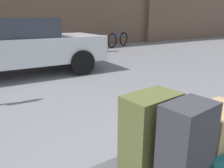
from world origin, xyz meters
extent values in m
cylinder|color=black|center=(0.46, 0.30, 0.12)|extent=(0.24, 0.06, 0.24)
cube|color=#144C51|center=(0.16, 0.00, 0.44)|extent=(0.65, 0.51, 0.21)
cube|color=#4C5128|center=(-0.35, 0.18, 0.63)|extent=(0.41, 0.27, 0.59)
cube|color=#2D2D33|center=(-0.31, -0.09, 0.64)|extent=(0.34, 0.24, 0.61)
cube|color=#9E7F56|center=(0.16, 0.00, 0.67)|extent=(0.45, 0.30, 0.24)
cube|color=silver|center=(-0.29, 5.21, 0.64)|extent=(4.37, 1.99, 0.64)
cube|color=#2D333D|center=(-0.54, 5.22, 1.19)|extent=(2.48, 1.69, 0.46)
cylinder|color=black|center=(1.16, 6.00, 0.32)|extent=(0.65, 0.25, 0.64)
cylinder|color=black|center=(1.09, 4.30, 0.32)|extent=(0.65, 0.25, 0.64)
torus|color=black|center=(4.69, 8.40, 0.36)|extent=(0.69, 0.32, 0.72)
torus|color=black|center=(5.66, 8.78, 0.36)|extent=(0.69, 0.32, 0.72)
cylinder|color=#194C8C|center=(5.17, 8.59, 0.56)|extent=(0.95, 0.40, 0.04)
cylinder|color=#194C8C|center=(4.99, 8.52, 0.71)|extent=(0.05, 0.05, 0.30)
cylinder|color=#194C8C|center=(5.59, 8.75, 0.76)|extent=(0.05, 0.05, 0.40)
cylinder|color=#72665B|center=(2.17, 7.43, 0.36)|extent=(0.24, 0.24, 0.72)
cylinder|color=#72665B|center=(3.69, 7.43, 0.36)|extent=(0.24, 0.24, 0.72)
camera|label=1|loc=(-1.31, -0.81, 1.41)|focal=35.29mm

